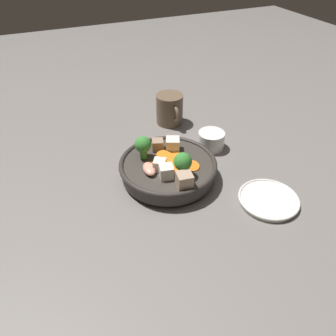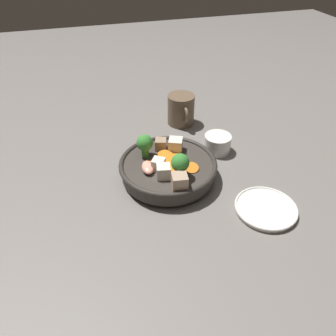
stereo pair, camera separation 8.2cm
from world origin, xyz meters
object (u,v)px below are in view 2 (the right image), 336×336
(side_saucer, at_px, (266,208))
(dark_mug, at_px, (181,110))
(tea_cup, at_px, (217,143))
(stirfry_bowl, at_px, (168,167))

(side_saucer, distance_m, dark_mug, 0.44)
(dark_mug, bearing_deg, tea_cup, 15.54)
(tea_cup, height_order, dark_mug, dark_mug)
(side_saucer, xyz_separation_m, dark_mug, (-0.43, -0.06, 0.04))
(side_saucer, distance_m, tea_cup, 0.25)
(dark_mug, bearing_deg, stirfry_bowl, -24.74)
(stirfry_bowl, distance_m, dark_mug, 0.28)
(stirfry_bowl, relative_size, side_saucer, 1.73)
(stirfry_bowl, distance_m, tea_cup, 0.18)
(stirfry_bowl, height_order, side_saucer, stirfry_bowl)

